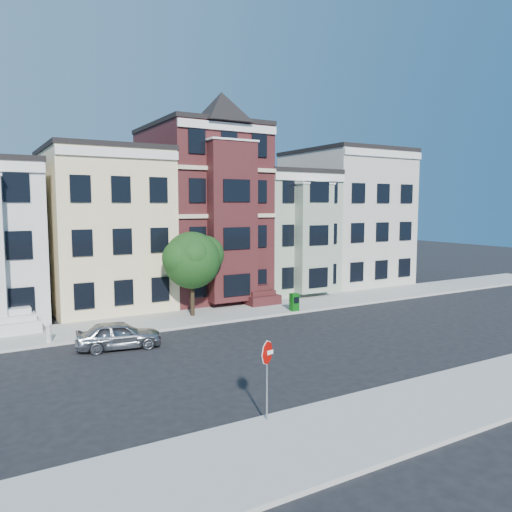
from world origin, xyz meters
TOP-DOWN VIEW (x-y plane):
  - ground at (0.00, 0.00)m, footprint 120.00×120.00m
  - far_sidewalk at (0.00, 8.00)m, footprint 60.00×4.00m
  - near_sidewalk at (0.00, -8.00)m, footprint 60.00×4.00m
  - house_yellow at (-7.00, 14.50)m, footprint 7.00×9.00m
  - house_brown at (0.00, 14.50)m, footprint 7.00×9.00m
  - house_green at (6.50, 14.50)m, footprint 6.00×9.00m
  - house_cream at (13.50, 14.50)m, footprint 8.00×9.00m
  - street_tree at (-3.39, 8.23)m, footprint 5.62×5.62m
  - parked_car at (-8.89, 4.06)m, footprint 4.08×2.18m
  - newspaper_box at (2.60, 6.30)m, footprint 0.52×0.47m
  - fire_hydrant at (-11.65, 6.30)m, footprint 0.34×0.34m
  - stop_sign at (-7.15, -6.30)m, footprint 0.77×0.28m

SIDE VIEW (x-z plane):
  - ground at x=0.00m, z-range 0.00..0.00m
  - far_sidewalk at x=0.00m, z-range 0.00..0.15m
  - near_sidewalk at x=0.00m, z-range 0.00..0.15m
  - fire_hydrant at x=-11.65m, z-range 0.15..0.91m
  - parked_car at x=-8.89m, z-range 0.00..1.32m
  - newspaper_box at x=2.60m, z-range 0.15..1.23m
  - stop_sign at x=-7.15m, z-range 0.15..2.95m
  - street_tree at x=-3.39m, z-range 0.15..6.32m
  - house_green at x=6.50m, z-range 0.00..9.00m
  - house_yellow at x=-7.00m, z-range 0.00..10.00m
  - house_cream at x=13.50m, z-range 0.00..11.00m
  - house_brown at x=0.00m, z-range 0.00..12.00m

